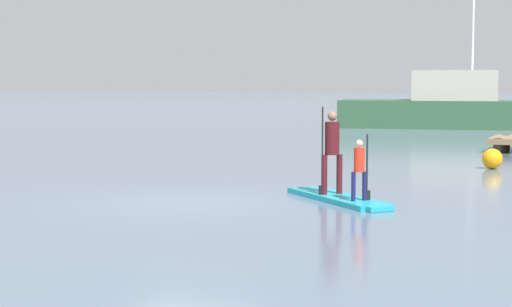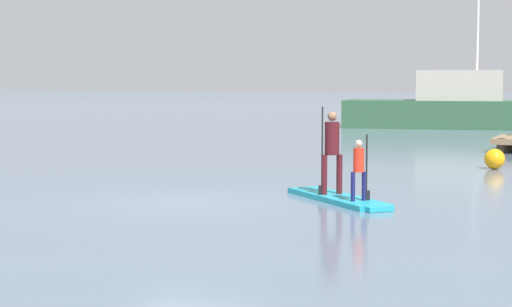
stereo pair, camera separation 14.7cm
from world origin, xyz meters
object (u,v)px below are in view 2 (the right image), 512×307
Objects in this scene: fishing_boat_green_midground at (444,106)px; paddler_adult at (332,147)px; mooring_buoy_near at (495,159)px; paddler_child_solo at (359,167)px; paddleboard_near at (339,199)px.

paddler_adult is at bearing -83.09° from fishing_boat_green_midground.
paddler_adult is 7.42m from mooring_buoy_near.
paddler_child_solo is (0.77, -0.69, -0.29)m from paddler_adult.
paddler_adult is 3.22× the size of mooring_buoy_near.
fishing_boat_green_midground reaches higher than paddler_child_solo.
paddler_adult is (-0.22, 0.20, 0.97)m from paddleboard_near.
fishing_boat_green_midground reaches higher than paddler_adult.
fishing_boat_green_midground is at bearing 96.91° from paddler_adult.
fishing_boat_green_midground is 18.77m from mooring_buoy_near.
paddler_child_solo is 0.14× the size of fishing_boat_green_midground.
paddler_child_solo is (0.55, -0.49, 0.68)m from paddleboard_near.
paddleboard_near is 7.51m from mooring_buoy_near.
paddler_child_solo is at bearing -42.14° from paddleboard_near.
paddler_child_solo reaches higher than paddleboard_near.
fishing_boat_green_midground is 17.13× the size of mooring_buoy_near.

